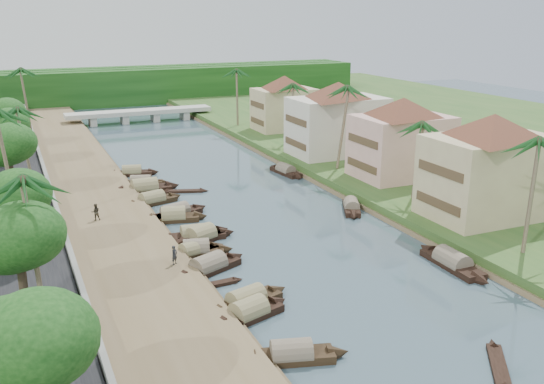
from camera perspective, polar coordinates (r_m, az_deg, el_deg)
name	(u,v)px	position (r m, az deg, el deg)	size (l,w,h in m)	color
ground	(306,248)	(55.72, 3.24, -5.27)	(220.00, 220.00, 0.00)	#3D515B
left_bank	(95,204)	(69.47, -16.36, -1.11)	(10.00, 180.00, 0.80)	brown
right_bank	(366,170)	(81.12, 8.85, 2.03)	(16.00, 180.00, 1.20)	#2A4F1F
road	(11,211)	(68.97, -23.37, -1.69)	(8.00, 180.00, 1.40)	black
retaining_wall	(54,201)	(68.86, -19.87, -0.76)	(0.40, 180.00, 1.10)	slate
treeline	(114,86)	(148.84, -14.66, 9.62)	(120.00, 14.00, 8.00)	#0F370F
bridge	(140,113)	(121.83, -12.36, 7.24)	(28.00, 4.00, 2.40)	#A9A99E
building_near	(490,165)	(62.94, 19.83, 2.43)	(14.85, 14.85, 10.20)	#CBB988
building_mid	(402,137)	(75.62, 12.11, 5.10)	(14.11, 14.11, 9.70)	#DEA99D
building_far	(337,118)	(86.60, 6.17, 6.97)	(15.59, 15.59, 10.20)	beige
building_distant	(284,102)	(104.69, 1.16, 8.44)	(12.62, 12.62, 9.20)	#CBB988
sampan_0	(291,355)	(38.72, 1.83, -15.07)	(7.61, 3.51, 2.00)	black
sampan_1	(249,313)	(43.41, -2.19, -11.32)	(7.40, 3.80, 2.17)	black
sampan_2	(246,301)	(45.06, -2.43, -10.22)	(7.96, 3.74, 2.09)	black
sampan_3	(208,267)	(50.85, -6.00, -7.04)	(8.19, 4.81, 2.21)	black
sampan_4	(194,252)	(54.16, -7.39, -5.59)	(6.68, 3.04, 1.91)	black
sampan_5	(201,237)	(57.48, -6.68, -4.21)	(7.26, 4.45, 2.28)	black
sampan_6	(196,250)	(54.43, -7.14, -5.45)	(6.90, 3.09, 2.04)	black
sampan_7	(195,235)	(58.00, -7.23, -4.04)	(7.94, 2.35, 2.10)	black
sampan_8	(173,217)	(63.31, -9.26, -2.34)	(7.41, 3.35, 2.23)	black
sampan_9	(175,213)	(64.51, -9.09, -1.97)	(8.24, 4.04, 2.08)	black
sampan_10	(152,200)	(69.26, -11.21, -0.78)	(7.84, 3.59, 2.13)	black
sampan_11	(145,188)	(74.22, -11.88, 0.36)	(8.73, 2.24, 2.47)	black
sampan_12	(141,182)	(77.00, -12.24, 0.91)	(7.39, 3.74, 1.81)	black
sampan_13	(132,172)	(81.97, -13.04, 1.81)	(7.40, 3.20, 2.02)	black
sampan_14	(452,263)	(53.67, 16.60, -6.38)	(2.03, 9.17, 2.21)	black
sampan_15	(351,207)	(66.20, 7.49, -1.42)	(4.40, 6.97, 1.93)	black
sampan_16	(286,171)	(80.56, 1.31, 1.99)	(2.47, 8.00, 1.96)	black
canoe_0	(499,368)	(40.48, 20.57, -15.22)	(4.77, 6.12, 0.91)	black
canoe_1	(216,284)	(48.47, -5.26, -8.66)	(4.65, 1.01, 0.75)	black
canoe_2	(184,191)	(73.20, -8.26, 0.05)	(5.86, 2.69, 0.86)	black
palm_0	(537,143)	(53.13, 23.69, 4.26)	(3.20, 3.20, 11.23)	#776B4F
palm_1	(419,126)	(66.12, 13.65, 6.10)	(3.20, 3.20, 9.73)	#776B4F
palm_2	(341,89)	(77.29, 6.56, 9.57)	(3.20, 3.20, 11.99)	#776B4F
palm_3	(289,86)	(93.29, 1.61, 9.92)	(3.20, 3.20, 10.42)	#776B4F
palm_4	(28,182)	(40.65, -22.02, 0.89)	(3.20, 3.20, 10.94)	#776B4F
palm_5	(3,114)	(60.23, -23.97, 6.75)	(3.20, 3.20, 12.31)	#776B4F
palm_6	(23,110)	(74.85, -22.40, 7.13)	(3.20, 3.20, 10.35)	#776B4F
palm_7	(237,71)	(108.16, -3.33, 11.27)	(3.20, 3.20, 11.32)	#776B4F
palm_8	(24,71)	(104.45, -22.32, 10.50)	(3.20, 3.20, 12.25)	#776B4F
tree_0	(28,343)	(29.99, -21.98, -13.05)	(5.45, 5.45, 7.41)	#3F3124
tree_1	(17,238)	(42.22, -22.85, -4.03)	(5.30, 5.30, 7.66)	#3F3124
tree_2	(13,198)	(52.33, -23.17, -0.55)	(5.16, 5.16, 7.31)	#3F3124
tree_3	(8,146)	(70.19, -23.61, 4.02)	(5.23, 5.23, 7.96)	#3F3124
tree_4	(6,126)	(86.25, -23.75, 5.67)	(5.18, 5.18, 7.25)	#3F3124
tree_5	(5,114)	(99.01, -23.85, 6.73)	(5.21, 5.21, 6.96)	#3F3124
tree_6	(363,111)	(90.26, 8.53, 7.59)	(4.61, 4.61, 7.68)	#3F3124
person_near	(174,255)	(50.54, -9.16, -5.87)	(0.58, 0.38, 1.60)	#27292E
person_far	(96,212)	(62.67, -16.27, -1.81)	(0.83, 0.65, 1.71)	#322D23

